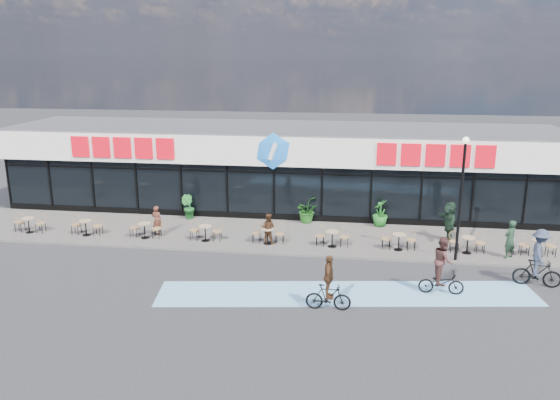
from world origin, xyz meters
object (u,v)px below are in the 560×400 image
(bistro_set_0, at_px, (30,223))
(cyclist_a, at_px, (442,270))
(pedestrian_a, at_px, (449,221))
(patron_left, at_px, (157,220))
(cyclist_b, at_px, (539,261))
(lamp_post, at_px, (462,189))
(potted_plant_mid, at_px, (306,210))
(patron_right, at_px, (268,228))
(potted_plant_right, at_px, (380,213))
(pedestrian_c, at_px, (510,239))
(potted_plant_left, at_px, (188,207))

(bistro_set_0, distance_m, cyclist_a, 19.48)
(pedestrian_a, relative_size, cyclist_a, 0.85)
(patron_left, xyz_separation_m, cyclist_b, (16.34, -3.53, 0.21))
(lamp_post, relative_size, potted_plant_mid, 4.01)
(bistro_set_0, height_order, potted_plant_mid, potted_plant_mid)
(cyclist_a, distance_m, cyclist_b, 3.90)
(patron_right, bearing_deg, potted_plant_right, -134.85)
(potted_plant_mid, height_order, patron_left, patron_left)
(lamp_post, xyz_separation_m, bistro_set_0, (-20.07, 0.98, -2.66))
(bistro_set_0, distance_m, patron_left, 6.38)
(patron_right, height_order, pedestrian_c, pedestrian_c)
(patron_right, bearing_deg, cyclist_a, 161.65)
(lamp_post, xyz_separation_m, pedestrian_a, (0.07, 2.53, -2.18))
(bistro_set_0, xyz_separation_m, potted_plant_left, (7.02, 3.25, 0.17))
(lamp_post, bearing_deg, bistro_set_0, 177.20)
(patron_right, bearing_deg, pedestrian_a, -156.77)
(potted_plant_mid, xyz_separation_m, cyclist_b, (9.45, -6.58, 0.28))
(bistro_set_0, xyz_separation_m, patron_right, (11.83, 0.03, 0.26))
(bistro_set_0, xyz_separation_m, pedestrian_c, (22.36, -0.42, 0.38))
(pedestrian_c, bearing_deg, pedestrian_a, -78.58)
(potted_plant_right, relative_size, cyclist_b, 0.60)
(patron_left, bearing_deg, bistro_set_0, 16.39)
(pedestrian_c, bearing_deg, bistro_set_0, -38.09)
(bistro_set_0, relative_size, potted_plant_right, 1.13)
(lamp_post, bearing_deg, cyclist_a, -107.95)
(pedestrian_a, bearing_deg, cyclist_b, 20.62)
(patron_right, height_order, cyclist_a, cyclist_a)
(bistro_set_0, bearing_deg, pedestrian_c, -1.07)
(lamp_post, relative_size, potted_plant_right, 3.86)
(lamp_post, bearing_deg, pedestrian_c, 13.84)
(potted_plant_mid, relative_size, pedestrian_a, 0.70)
(patron_right, bearing_deg, bistro_set_0, 12.97)
(patron_right, height_order, pedestrian_a, pedestrian_a)
(lamp_post, distance_m, patron_right, 8.64)
(potted_plant_right, height_order, patron_right, patron_right)
(potted_plant_right, distance_m, pedestrian_c, 6.50)
(patron_left, relative_size, cyclist_a, 0.66)
(potted_plant_mid, xyz_separation_m, cyclist_a, (5.73, -7.76, 0.17))
(lamp_post, relative_size, cyclist_b, 2.31)
(potted_plant_right, bearing_deg, patron_right, -147.69)
(cyclist_a, bearing_deg, pedestrian_c, 49.13)
(patron_right, height_order, cyclist_b, cyclist_b)
(potted_plant_left, distance_m, pedestrian_c, 15.78)
(potted_plant_left, height_order, patron_left, patron_left)
(bistro_set_0, bearing_deg, patron_left, 3.67)
(cyclist_b, bearing_deg, pedestrian_c, 97.24)
(potted_plant_mid, height_order, potted_plant_right, potted_plant_right)
(pedestrian_a, relative_size, pedestrian_c, 1.11)
(potted_plant_right, bearing_deg, bistro_set_0, -168.96)
(patron_left, bearing_deg, potted_plant_mid, -143.46)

